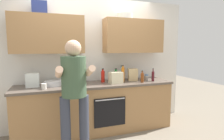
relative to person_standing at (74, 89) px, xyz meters
name	(u,v)px	position (x,y,z in m)	size (l,w,h in m)	color
ground_plane	(97,131)	(0.49, 0.67, -0.98)	(12.00, 12.00, 0.00)	#756B5B
back_wall_unit	(93,50)	(0.49, 0.94, 0.52)	(4.00, 0.38, 2.50)	silver
counter	(97,107)	(0.49, 0.67, -0.53)	(2.84, 0.67, 0.90)	#A37547
person_standing	(74,89)	(0.00, 0.00, 0.00)	(0.49, 0.45, 1.65)	#383D4C
bottle_juice	(123,74)	(1.02, 0.70, 0.06)	(0.06, 0.06, 0.32)	orange
bottle_wine	(153,76)	(1.58, 0.54, 0.02)	(0.05, 0.05, 0.25)	#471419
bottle_vinegar	(142,78)	(1.33, 0.50, 0.01)	(0.06, 0.06, 0.22)	brown
bottle_hotsauce	(103,76)	(0.63, 0.76, 0.03)	(0.07, 0.07, 0.26)	red
bottle_oil	(70,80)	(0.01, 0.66, 0.02)	(0.07, 0.07, 0.24)	olive
bottle_water	(121,74)	(1.05, 0.86, 0.04)	(0.05, 0.05, 0.29)	silver
bottle_soda	(116,76)	(0.92, 0.81, 0.03)	(0.07, 0.07, 0.25)	#198C33
cup_stoneware	(146,78)	(1.47, 0.60, -0.03)	(0.08, 0.08, 0.10)	slate
cup_coffee	(44,86)	(-0.40, 0.50, -0.03)	(0.08, 0.08, 0.09)	white
cup_tea	(146,76)	(1.63, 0.87, -0.04)	(0.07, 0.07, 0.08)	#33598C
mixing_bowl	(54,83)	(-0.25, 0.74, -0.04)	(0.30, 0.30, 0.08)	silver
potted_herb	(82,77)	(0.23, 0.69, 0.05)	(0.15, 0.15, 0.23)	#9E6647
grocery_bag_rice	(116,78)	(0.83, 0.58, 0.03)	(0.24, 0.16, 0.21)	beige
grocery_bag_produce	(32,80)	(-0.59, 0.76, 0.04)	(0.21, 0.17, 0.23)	silver
grocery_bag_bread	(133,75)	(1.24, 0.74, 0.04)	(0.18, 0.16, 0.24)	tan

